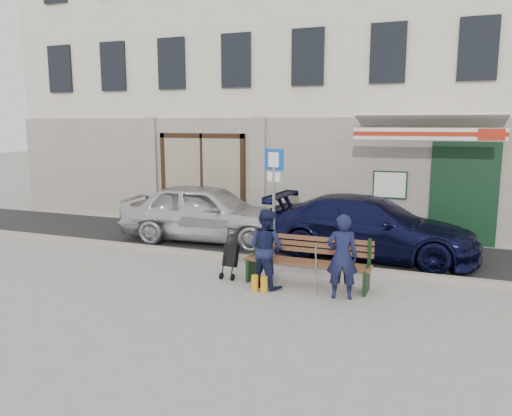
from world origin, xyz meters
The scene contains 11 objects.
ground centered at (0.00, 0.00, 0.00)m, with size 80.00×80.00×0.00m, color #9E9991.
asphalt_lane centered at (0.00, 3.10, 0.01)m, with size 60.00×3.20×0.01m, color #282828.
curb centered at (0.00, 1.50, 0.06)m, with size 60.00×0.18×0.12m, color #9E9384.
building centered at (0.01, 8.45, 4.97)m, with size 20.00×8.27×10.00m.
car_silver centered at (-2.09, 2.92, 0.76)m, with size 1.80×4.46×1.52m, color silver.
car_navy centered at (2.11, 2.89, 0.69)m, with size 1.95×4.79×1.39m, color black.
parking_sign centered at (0.18, 1.68, 1.66)m, with size 0.46×0.14×2.50m.
bench centered at (1.27, 0.34, 0.46)m, with size 2.40×1.17×0.98m.
man centered at (2.07, -0.12, 0.75)m, with size 0.55×0.36×1.51m, color #141737.
woman centered at (0.62, 0.00, 0.74)m, with size 0.72×0.56×1.49m, color #151A3B.
stroller centered at (-0.23, 0.28, 0.43)m, with size 0.31×0.42×0.98m.
Camera 1 is at (3.70, -8.50, 3.04)m, focal length 35.00 mm.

